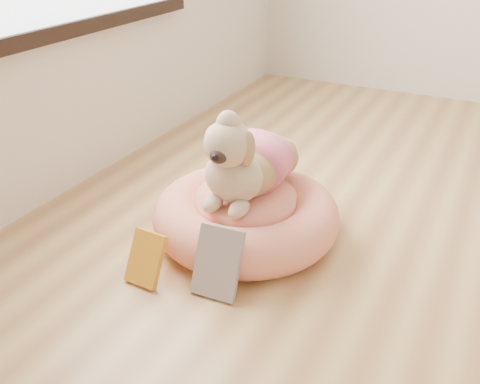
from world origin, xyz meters
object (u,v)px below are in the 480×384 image
at_px(book_yellow, 146,259).
at_px(book_white, 218,262).
at_px(pet_bed, 246,216).
at_px(dog, 246,147).

bearing_deg(book_yellow, book_white, 15.65).
distance_m(pet_bed, book_yellow, 0.43).
bearing_deg(pet_bed, book_white, -78.82).
height_order(pet_bed, book_yellow, pet_bed).
relative_size(pet_bed, dog, 1.40).
xyz_separation_m(pet_bed, dog, (-0.01, 0.01, 0.27)).
xyz_separation_m(dog, book_yellow, (-0.16, -0.40, -0.27)).
bearing_deg(book_white, dog, 98.92).
relative_size(dog, book_white, 2.16).
bearing_deg(book_white, pet_bed, 98.06).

